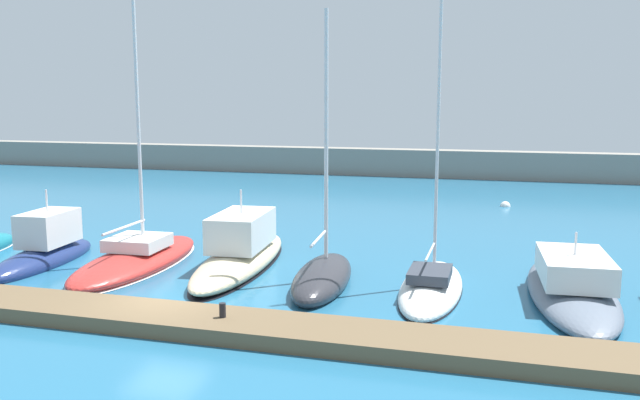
# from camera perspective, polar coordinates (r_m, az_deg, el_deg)

# --- Properties ---
(ground_plane) EXTENTS (120.00, 120.00, 0.00)m
(ground_plane) POSITION_cam_1_polar(r_m,az_deg,el_deg) (22.67, -13.43, -9.43)
(ground_plane) COLOR #236084
(dock_pier) EXTENTS (39.16, 2.27, 0.48)m
(dock_pier) POSITION_cam_1_polar(r_m,az_deg,el_deg) (21.58, -15.08, -9.77)
(dock_pier) COLOR brown
(dock_pier) RESTS_ON ground_plane
(breakwater_seawall) EXTENTS (108.00, 2.03, 2.46)m
(breakwater_seawall) POSITION_cam_1_polar(r_m,az_deg,el_deg) (60.97, 5.69, 3.29)
(breakwater_seawall) COLOR gray
(breakwater_seawall) RESTS_ON ground_plane
(motorboat_navy_third) EXTENTS (2.59, 7.07, 3.59)m
(motorboat_navy_third) POSITION_cam_1_polar(r_m,az_deg,el_deg) (30.67, -22.79, -4.05)
(motorboat_navy_third) COLOR navy
(motorboat_navy_third) RESTS_ON ground_plane
(sailboat_red_fourth) EXTENTS (3.55, 9.44, 16.78)m
(sailboat_red_fourth) POSITION_cam_1_polar(r_m,az_deg,el_deg) (28.94, -15.58, -4.83)
(sailboat_red_fourth) COLOR #B72D28
(sailboat_red_fourth) RESTS_ON ground_plane
(motorboat_sand_fifth) EXTENTS (3.38, 10.29, 3.50)m
(motorboat_sand_fifth) POSITION_cam_1_polar(r_m,az_deg,el_deg) (27.91, -6.86, -4.44)
(motorboat_sand_fifth) COLOR beige
(motorboat_sand_fifth) RESTS_ON ground_plane
(sailboat_charcoal_sixth) EXTENTS (2.56, 6.56, 10.64)m
(sailboat_charcoal_sixth) POSITION_cam_1_polar(r_m,az_deg,el_deg) (24.98, 0.22, -6.65)
(sailboat_charcoal_sixth) COLOR #2D2D33
(sailboat_charcoal_sixth) RESTS_ON ground_plane
(sailboat_white_seventh) EXTENTS (2.24, 7.29, 14.15)m
(sailboat_white_seventh) POSITION_cam_1_polar(r_m,az_deg,el_deg) (24.43, 9.64, -7.41)
(sailboat_white_seventh) COLOR white
(sailboat_white_seventh) RESTS_ON ground_plane
(motorboat_slate_eighth) EXTENTS (3.40, 9.77, 2.79)m
(motorboat_slate_eighth) POSITION_cam_1_polar(r_m,az_deg,el_deg) (25.00, 21.01, -7.02)
(motorboat_slate_eighth) COLOR slate
(motorboat_slate_eighth) RESTS_ON ground_plane
(mooring_buoy_white) EXTENTS (0.67, 0.67, 0.67)m
(mooring_buoy_white) POSITION_cam_1_polar(r_m,az_deg,el_deg) (44.86, 15.79, -0.54)
(mooring_buoy_white) COLOR white
(mooring_buoy_white) RESTS_ON ground_plane
(dock_bollard) EXTENTS (0.20, 0.20, 0.44)m
(dock_bollard) POSITION_cam_1_polar(r_m,az_deg,el_deg) (20.23, -8.46, -9.45)
(dock_bollard) COLOR black
(dock_bollard) RESTS_ON dock_pier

